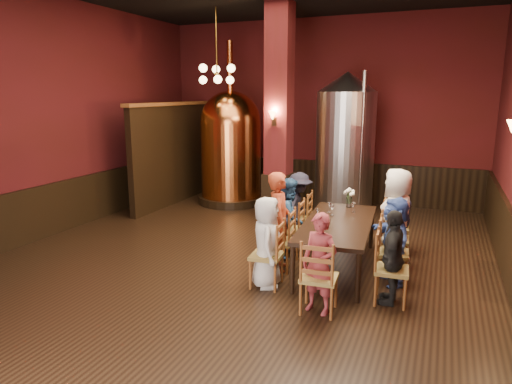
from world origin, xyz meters
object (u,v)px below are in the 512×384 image
at_px(person_1, 279,221).
at_px(steel_vessel, 345,144).
at_px(person_0, 267,242).
at_px(copper_kettle, 231,146).
at_px(dining_table, 338,226).
at_px(person_2, 290,217).
at_px(rose_vase, 349,195).

relative_size(person_1, steel_vessel, 0.49).
bearing_deg(steel_vessel, person_0, -91.67).
xyz_separation_m(person_1, copper_kettle, (-2.59, 3.72, 0.65)).
distance_m(dining_table, person_0, 1.31).
distance_m(dining_table, copper_kettle, 4.83).
xyz_separation_m(dining_table, person_2, (-0.87, 0.27, -0.02)).
distance_m(person_2, rose_vase, 1.16).
relative_size(dining_table, person_0, 1.89).
height_order(person_2, copper_kettle, copper_kettle).
distance_m(person_0, rose_vase, 2.21).
distance_m(dining_table, person_1, 0.92).
distance_m(person_2, copper_kettle, 4.05).
bearing_deg(person_1, rose_vase, -48.16).
height_order(dining_table, steel_vessel, steel_vessel).
xyz_separation_m(person_1, person_2, (-0.05, 0.66, -0.10)).
xyz_separation_m(copper_kettle, rose_vase, (3.38, -2.33, -0.45)).
bearing_deg(steel_vessel, rose_vase, -76.26).
distance_m(person_0, person_2, 1.33).
xyz_separation_m(steel_vessel, rose_vase, (0.61, -2.49, -0.61)).
height_order(steel_vessel, rose_vase, steel_vessel).
bearing_deg(copper_kettle, person_1, -55.19).
height_order(copper_kettle, rose_vase, copper_kettle).
distance_m(person_1, person_2, 0.67).
xyz_separation_m(copper_kettle, steel_vessel, (2.77, 0.16, 0.16)).
height_order(person_0, steel_vessel, steel_vessel).
bearing_deg(person_0, dining_table, -57.38).
bearing_deg(rose_vase, person_2, -138.86).
bearing_deg(rose_vase, person_0, -109.80).
bearing_deg(person_2, steel_vessel, -9.11).
height_order(person_0, person_1, person_1).
relative_size(person_1, copper_kettle, 0.40).
relative_size(dining_table, person_2, 1.85).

